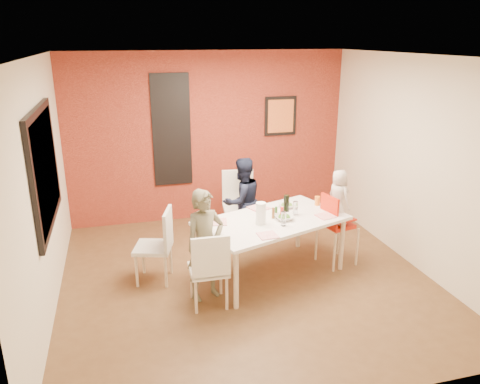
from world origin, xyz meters
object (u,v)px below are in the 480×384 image
object	(u,v)px
chair_near	(210,267)
chair_far	(239,201)
chair_left	(159,242)
child_far	(242,201)
child_near	(205,245)
toddler	(338,197)
dining_table	(272,224)
wine_bottle	(286,205)
paper_towel_roll	(261,213)
high_chair	(335,223)

from	to	relation	value
chair_near	chair_far	xyz separation A→B (m)	(0.82, 1.84, 0.06)
chair_left	child_far	xyz separation A→B (m)	(1.27, 0.83, 0.12)
child_near	chair_left	bearing A→B (deg)	112.22
toddler	chair_far	bearing A→B (deg)	23.17
dining_table	toddler	bearing A→B (deg)	4.11
wine_bottle	paper_towel_roll	xyz separation A→B (m)	(-0.40, -0.19, 0.00)
chair_far	child_near	world-z (taller)	child_near
wine_bottle	dining_table	bearing A→B (deg)	-159.18
paper_towel_roll	high_chair	bearing A→B (deg)	8.73
chair_far	chair_near	bearing A→B (deg)	-105.92
dining_table	paper_towel_roll	world-z (taller)	paper_towel_roll
chair_far	chair_left	bearing A→B (deg)	-132.06
dining_table	chair_far	world-z (taller)	chair_far
chair_near	child_near	bearing A→B (deg)	-89.07
chair_far	toddler	xyz separation A→B (m)	(1.02, -1.20, 0.37)
chair_left	child_far	size ratio (longest dim) A/B	0.73
toddler	wine_bottle	world-z (taller)	toddler
chair_left	chair_near	bearing A→B (deg)	47.99
chair_far	high_chair	distance (m)	1.57
chair_far	paper_towel_roll	world-z (taller)	paper_towel_roll
toddler	chair_left	bearing A→B (deg)	69.84
paper_towel_roll	dining_table	bearing A→B (deg)	30.98
chair_far	high_chair	bearing A→B (deg)	-42.78
chair_far	paper_towel_roll	distance (m)	1.42
dining_table	toddler	world-z (taller)	toddler
chair_near	child_near	world-z (taller)	child_near
child_far	chair_left	bearing A→B (deg)	12.61
wine_bottle	chair_near	bearing A→B (deg)	-149.78
chair_far	child_near	distance (m)	1.80
paper_towel_roll	toddler	bearing A→B (deg)	9.07
dining_table	high_chair	distance (m)	0.90
dining_table	high_chair	bearing A→B (deg)	3.56
dining_table	child_near	size ratio (longest dim) A/B	1.55
child_far	toddler	distance (m)	1.43
dining_table	chair_far	xyz separation A→B (m)	(-0.10, 1.27, -0.12)
chair_near	paper_towel_roll	xyz separation A→B (m)	(0.73, 0.46, 0.38)
chair_near	dining_table	bearing A→B (deg)	-146.40
chair_left	child_near	size ratio (longest dim) A/B	0.71
dining_table	child_near	bearing A→B (deg)	-159.89
high_chair	child_far	world-z (taller)	child_far
chair_near	paper_towel_roll	size ratio (longest dim) A/B	3.35
high_chair	child_near	distance (m)	1.85
chair_left	paper_towel_roll	distance (m)	1.29
high_chair	paper_towel_roll	bearing A→B (deg)	85.45
paper_towel_roll	chair_left	bearing A→B (deg)	165.82
wine_bottle	paper_towel_roll	distance (m)	0.44
wine_bottle	child_near	bearing A→B (deg)	-159.75
dining_table	paper_towel_roll	xyz separation A→B (m)	(-0.18, -0.11, 0.20)
chair_near	child_far	bearing A→B (deg)	-115.35
chair_far	wine_bottle	world-z (taller)	wine_bottle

